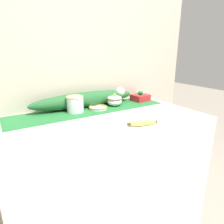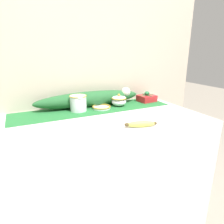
# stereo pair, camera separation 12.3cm
# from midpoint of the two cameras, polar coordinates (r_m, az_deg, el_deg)

# --- Properties ---
(countertop) EXTENTS (1.26, 0.73, 0.88)m
(countertop) POSITION_cam_midpoint_polar(r_m,az_deg,el_deg) (1.48, -4.34, -18.14)
(countertop) COLOR silver
(countertop) RESTS_ON ground_plane
(back_wall) EXTENTS (2.06, 0.04, 2.40)m
(back_wall) POSITION_cam_midpoint_polar(r_m,az_deg,el_deg) (1.56, -11.65, 13.47)
(back_wall) COLOR beige
(back_wall) RESTS_ON ground_plane
(table_runner) EXTENTS (1.16, 0.28, 0.00)m
(table_runner) POSITION_cam_midpoint_polar(r_m,az_deg,el_deg) (1.46, -8.61, 0.64)
(table_runner) COLOR #236B33
(table_runner) RESTS_ON countertop
(cream_pitcher) EXTENTS (0.12, 0.14, 0.11)m
(cream_pitcher) POSITION_cam_midpoint_polar(r_m,az_deg,el_deg) (1.41, -12.98, 2.34)
(cream_pitcher) COLOR white
(cream_pitcher) RESTS_ON countertop
(sugar_bowl) EXTENTS (0.12, 0.12, 0.10)m
(sugar_bowl) POSITION_cam_midpoint_polar(r_m,az_deg,el_deg) (1.54, -1.57, 3.31)
(sugar_bowl) COLOR white
(sugar_bowl) RESTS_ON countertop
(small_dish) EXTENTS (0.14, 0.14, 0.02)m
(small_dish) POSITION_cam_midpoint_polar(r_m,az_deg,el_deg) (1.46, -6.41, 1.24)
(small_dish) COLOR white
(small_dish) RESTS_ON countertop
(banana) EXTENTS (0.19, 0.09, 0.04)m
(banana) POSITION_cam_midpoint_polar(r_m,az_deg,el_deg) (1.14, 5.69, -3.17)
(banana) COLOR #CCD156
(banana) RESTS_ON countertop
(spoon) EXTENTS (0.17, 0.03, 0.01)m
(spoon) POSITION_cam_midpoint_polar(r_m,az_deg,el_deg) (1.39, 4.08, 0.12)
(spoon) COLOR silver
(spoon) RESTS_ON countertop
(napkin_stack) EXTENTS (0.16, 0.16, 0.01)m
(napkin_stack) POSITION_cam_midpoint_polar(r_m,az_deg,el_deg) (0.99, -26.18, -8.98)
(napkin_stack) COLOR silver
(napkin_stack) RESTS_ON countertop
(gift_box) EXTENTS (0.15, 0.13, 0.08)m
(gift_box) POSITION_cam_midpoint_polar(r_m,az_deg,el_deg) (1.71, 6.08, 4.20)
(gift_box) COLOR red
(gift_box) RESTS_ON countertop
(poinsettia_garland) EXTENTS (0.82, 0.13, 0.13)m
(poinsettia_garland) POSITION_cam_midpoint_polar(r_m,az_deg,el_deg) (1.52, -9.67, 3.60)
(poinsettia_garland) COLOR #235B2D
(poinsettia_garland) RESTS_ON countertop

